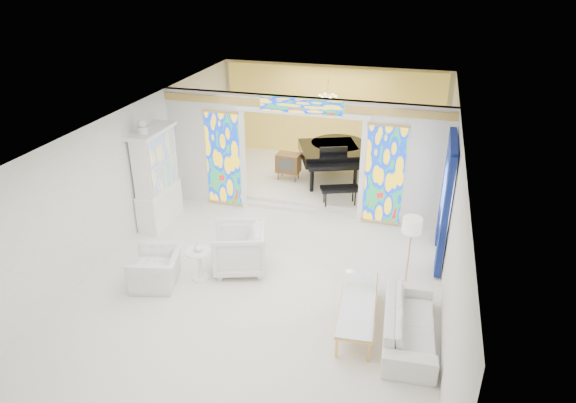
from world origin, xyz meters
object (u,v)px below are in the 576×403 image
(armchair_left, at_px, (157,268))
(sofa, at_px, (410,323))
(china_cabinet, at_px, (157,178))
(armchair_right, at_px, (239,249))
(grand_piano, at_px, (334,151))
(coffee_table, at_px, (358,303))
(tv_console, at_px, (288,163))

(armchair_left, distance_m, sofa, 4.97)
(china_cabinet, distance_m, armchair_right, 3.09)
(china_cabinet, height_order, grand_piano, china_cabinet)
(armchair_left, xyz_separation_m, coffee_table, (4.04, -0.18, 0.07))
(china_cabinet, xyz_separation_m, sofa, (6.17, -2.77, -0.85))
(armchair_left, height_order, armchair_right, armchair_right)
(china_cabinet, bearing_deg, grand_piano, 43.31)
(china_cabinet, distance_m, armchair_left, 2.81)
(tv_console, bearing_deg, china_cabinet, -125.34)
(china_cabinet, xyz_separation_m, tv_console, (2.43, 3.01, -0.50))
(armchair_right, distance_m, coffee_table, 2.85)
(china_cabinet, xyz_separation_m, coffee_table, (5.25, -2.58, -0.75))
(coffee_table, height_order, tv_console, tv_console)
(grand_piano, bearing_deg, coffee_table, -96.35)
(china_cabinet, bearing_deg, sofa, -24.16)
(armchair_left, height_order, sofa, armchair_left)
(armchair_right, bearing_deg, grand_piano, 150.45)
(armchair_left, xyz_separation_m, grand_piano, (2.43, 5.84, 0.64))
(china_cabinet, relative_size, tv_console, 3.59)
(armchair_left, distance_m, grand_piano, 6.35)
(armchair_right, distance_m, grand_piano, 5.05)
(grand_piano, height_order, tv_console, grand_piano)
(sofa, xyz_separation_m, coffee_table, (-0.92, 0.18, 0.10))
(china_cabinet, relative_size, grand_piano, 0.81)
(china_cabinet, distance_m, grand_piano, 5.01)
(armchair_right, xyz_separation_m, sofa, (3.55, -1.27, -0.17))
(sofa, xyz_separation_m, tv_console, (-3.74, 5.78, 0.35))
(china_cabinet, height_order, sofa, china_cabinet)
(armchair_right, distance_m, tv_console, 4.51)
(tv_console, bearing_deg, armchair_left, -99.13)
(china_cabinet, bearing_deg, coffee_table, -26.19)
(armchair_right, bearing_deg, coffee_table, 49.67)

